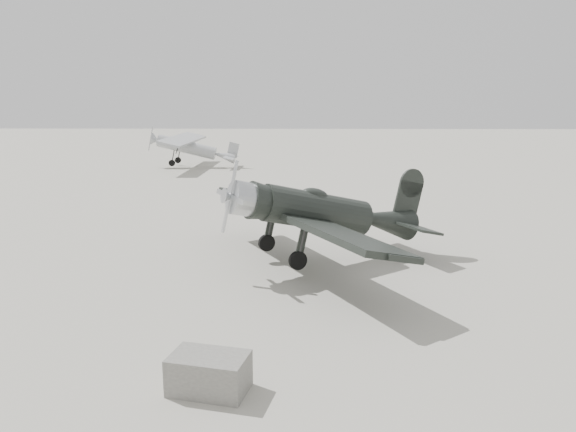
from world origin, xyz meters
TOP-DOWN VIEW (x-y plane):
  - ground at (0.00, 0.00)m, footprint 160.00×160.00m
  - lowwing_monoplane at (3.12, 0.02)m, footprint 8.59×10.60m
  - highwing_monoplane at (-6.80, 27.15)m, footprint 7.34×10.31m
  - equipment_block at (0.37, -8.83)m, footprint 1.75×1.31m

SIDE VIEW (x-z plane):
  - ground at x=0.00m, z-range 0.00..0.00m
  - equipment_block at x=0.37m, z-range 0.00..0.79m
  - highwing_monoplane at x=-6.80m, z-range 0.37..3.31m
  - lowwing_monoplane at x=3.12m, z-range 0.10..3.67m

